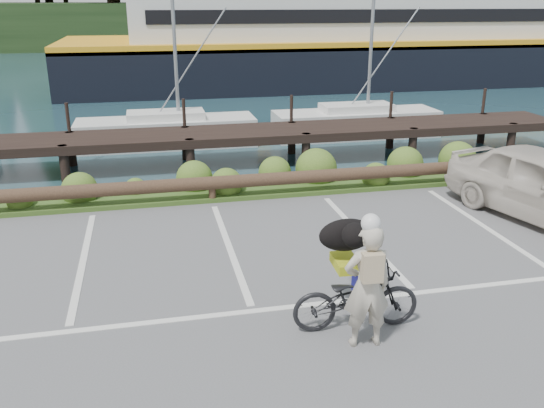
% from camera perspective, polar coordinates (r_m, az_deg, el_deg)
% --- Properties ---
extents(ground, '(72.00, 72.00, 0.00)m').
position_cam_1_polar(ground, '(8.97, -2.38, -9.33)').
color(ground, '#535456').
extents(harbor_backdrop, '(170.00, 160.00, 30.00)m').
position_cam_1_polar(harbor_backdrop, '(86.33, -11.71, 16.29)').
color(harbor_backdrop, '#1A363F').
rests_on(harbor_backdrop, ground).
extents(vegetation_strip, '(34.00, 1.60, 0.10)m').
position_cam_1_polar(vegetation_strip, '(13.79, -6.27, 1.35)').
color(vegetation_strip, '#3D5B21').
rests_on(vegetation_strip, ground).
extents(log_rail, '(32.00, 0.30, 0.60)m').
position_cam_1_polar(log_rail, '(13.14, -5.91, 0.21)').
color(log_rail, '#443021').
rests_on(log_rail, ground).
extents(bicycle, '(1.80, 0.72, 0.93)m').
position_cam_1_polar(bicycle, '(8.10, 8.32, -9.17)').
color(bicycle, black).
rests_on(bicycle, ground).
extents(cyclist, '(0.64, 0.44, 1.71)m').
position_cam_1_polar(cyclist, '(7.57, 9.39, -8.05)').
color(cyclist, '#BAB19E').
rests_on(cyclist, ground).
extents(dog, '(0.45, 0.84, 0.47)m').
position_cam_1_polar(dog, '(8.28, 7.40, -3.04)').
color(dog, black).
rests_on(dog, bicycle).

